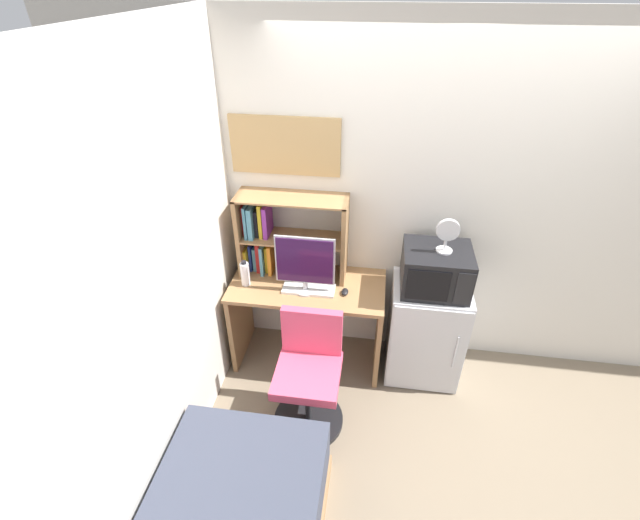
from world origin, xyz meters
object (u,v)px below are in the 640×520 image
keyboard (309,289)px  computer_mouse (345,292)px  hutch_bookshelf (276,234)px  desk_fan (447,234)px  monitor (305,263)px  wall_corkboard (285,146)px  microwave (436,270)px  bed (243,497)px  desk_chair (309,378)px  mini_fridge (425,331)px  water_bottle (245,274)px

keyboard → computer_mouse: computer_mouse is taller
hutch_bookshelf → keyboard: size_ratio=2.10×
keyboard → desk_fan: 1.06m
monitor → wall_corkboard: size_ratio=0.59×
microwave → bed: size_ratio=0.51×
desk_chair → bed: (-0.25, -0.78, -0.16)m
desk_fan → wall_corkboard: 1.25m
desk_chair → bed: 0.84m
bed → desk_fan: bearing=50.8°
mini_fridge → hutch_bookshelf: bearing=172.1°
monitor → bed: bearing=-96.6°
bed → wall_corkboard: wall_corkboard is taller
hutch_bookshelf → keyboard: (0.28, -0.23, -0.32)m
microwave → desk_fan: (0.03, -0.01, 0.30)m
hutch_bookshelf → desk_fan: size_ratio=3.26×
water_bottle → mini_fridge: 1.45m
hutch_bookshelf → monitor: bearing=-42.4°
keyboard → water_bottle: water_bottle is taller
water_bottle → mini_fridge: bearing=2.4°
hutch_bookshelf → water_bottle: hutch_bookshelf is taller
monitor → wall_corkboard: (-0.19, 0.35, 0.72)m
mini_fridge → microwave: microwave is taller
bed → wall_corkboard: (-0.04, 1.63, 1.50)m
bed → monitor: bearing=83.4°
desk_fan → bed: size_ratio=0.27×
microwave → desk_fan: bearing=-9.8°
desk_fan → microwave: bearing=170.2°
desk_fan → wall_corkboard: wall_corkboard is taller
keyboard → wall_corkboard: (-0.21, 0.34, 0.96)m
microwave → desk_fan: 0.30m
hutch_bookshelf → monitor: 0.36m
hutch_bookshelf → desk_chair: 1.08m
computer_mouse → microwave: bearing=6.4°
keyboard → mini_fridge: 0.97m
computer_mouse → water_bottle: size_ratio=0.39×
keyboard → microwave: 0.93m
monitor → computer_mouse: 0.37m
computer_mouse → bed: 1.47m
keyboard → desk_chair: bearing=-80.9°
monitor → water_bottle: bearing=178.4°
mini_fridge → bed: mini_fridge is taller
monitor → water_bottle: monitor is taller
computer_mouse → mini_fridge: (0.63, 0.07, -0.36)m
computer_mouse → wall_corkboard: wall_corkboard is taller
water_bottle → bed: water_bottle is taller
mini_fridge → wall_corkboard: wall_corkboard is taller
mini_fridge → desk_fan: desk_fan is taller
microwave → desk_chair: size_ratio=0.53×
hutch_bookshelf → computer_mouse: hutch_bookshelf is taller
keyboard → mini_fridge: mini_fridge is taller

